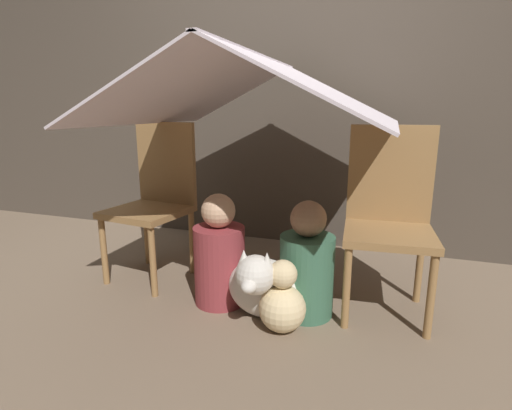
% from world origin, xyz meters
% --- Properties ---
extents(ground_plane, '(8.80, 8.80, 0.00)m').
position_xyz_m(ground_plane, '(0.00, 0.00, 0.00)').
color(ground_plane, '#7A6651').
extents(wall_back, '(7.00, 0.05, 2.50)m').
position_xyz_m(wall_back, '(0.00, 1.21, 1.25)').
color(wall_back, '#4C4238').
rests_on(wall_back, ground_plane).
extents(chair_left, '(0.47, 0.47, 0.93)m').
position_xyz_m(chair_left, '(-0.66, 0.33, 0.50)').
color(chair_left, olive).
rests_on(chair_left, ground_plane).
extents(chair_right, '(0.45, 0.45, 0.93)m').
position_xyz_m(chair_right, '(0.67, 0.33, 0.50)').
color(chair_right, olive).
rests_on(chair_right, ground_plane).
extents(sheet_canopy, '(1.35, 1.33, 0.34)m').
position_xyz_m(sheet_canopy, '(0.00, 0.24, 1.10)').
color(sheet_canopy, silver).
extents(person_front, '(0.27, 0.27, 0.59)m').
position_xyz_m(person_front, '(-0.15, 0.10, 0.25)').
color(person_front, maroon).
rests_on(person_front, ground_plane).
extents(person_second, '(0.27, 0.27, 0.58)m').
position_xyz_m(person_second, '(0.31, 0.12, 0.25)').
color(person_second, '#38664C').
rests_on(person_second, ground_plane).
extents(dog, '(0.37, 0.36, 0.39)m').
position_xyz_m(dog, '(0.12, -0.01, 0.18)').
color(dog, silver).
rests_on(dog, ground_plane).
extents(plush_toy, '(0.22, 0.22, 0.34)m').
position_xyz_m(plush_toy, '(0.23, -0.07, 0.14)').
color(plush_toy, beige).
rests_on(plush_toy, ground_plane).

